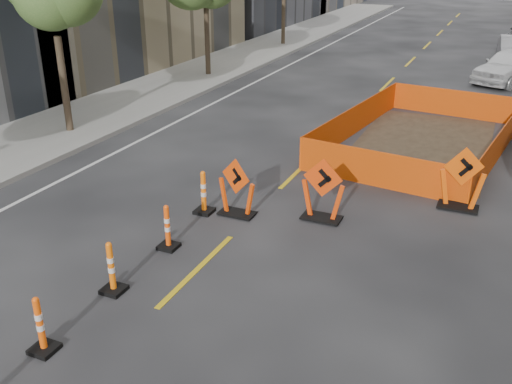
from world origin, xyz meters
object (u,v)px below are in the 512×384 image
at_px(parked_car_near, 510,66).
at_px(chevron_sign_center, 323,190).
at_px(channelizer_5, 167,227).
at_px(chevron_sign_left, 237,187).
at_px(channelizer_3, 40,325).
at_px(channelizer_6, 204,192).
at_px(chevron_sign_right, 462,178).
at_px(channelizer_4, 111,267).

bearing_deg(parked_car_near, chevron_sign_center, -77.83).
bearing_deg(chevron_sign_center, channelizer_5, -135.15).
bearing_deg(chevron_sign_left, chevron_sign_center, 36.64).
bearing_deg(chevron_sign_center, chevron_sign_left, -164.03).
xyz_separation_m(channelizer_3, channelizer_5, (0.02, 3.73, -0.00)).
xyz_separation_m(channelizer_3, chevron_sign_center, (2.62, 6.40, 0.26)).
bearing_deg(channelizer_6, chevron_sign_right, 26.05).
relative_size(chevron_sign_right, parked_car_near, 0.35).
distance_m(channelizer_4, parked_car_near, 22.85).
xyz_separation_m(chevron_sign_right, parked_car_near, (0.59, 15.51, -0.03)).
bearing_deg(channelizer_4, channelizer_6, 91.49).
bearing_deg(channelizer_3, chevron_sign_left, 83.48).
distance_m(chevron_sign_left, chevron_sign_right, 5.49).
distance_m(channelizer_3, chevron_sign_left, 5.85).
bearing_deg(parked_car_near, channelizer_5, -83.33).
height_order(channelizer_3, channelizer_4, channelizer_4).
xyz_separation_m(channelizer_6, chevron_sign_center, (2.74, 0.81, 0.23)).
distance_m(chevron_sign_center, chevron_sign_right, 3.51).
distance_m(channelizer_3, chevron_sign_right, 10.03).
distance_m(channelizer_5, channelizer_6, 1.87).
bearing_deg(channelizer_5, channelizer_4, -91.54).
distance_m(channelizer_3, parked_car_near, 24.64).
bearing_deg(chevron_sign_right, channelizer_6, -176.80).
bearing_deg(chevron_sign_center, channelizer_3, -113.24).
relative_size(channelizer_4, channelizer_6, 0.97).
relative_size(channelizer_3, parked_car_near, 0.22).
xyz_separation_m(channelizer_3, parked_car_near, (6.12, 23.87, 0.27)).
relative_size(channelizer_5, chevron_sign_right, 0.63).
relative_size(chevron_sign_center, parked_car_near, 0.34).
distance_m(channelizer_6, chevron_sign_left, 0.84).
relative_size(channelizer_3, chevron_sign_right, 0.64).
relative_size(channelizer_4, chevron_sign_right, 0.65).
bearing_deg(chevron_sign_right, channelizer_5, -162.80).
relative_size(chevron_sign_left, parked_car_near, 0.32).
height_order(channelizer_4, channelizer_6, channelizer_6).
height_order(channelizer_3, channelizer_5, channelizer_3).
height_order(channelizer_4, channelizer_5, channelizer_4).
distance_m(channelizer_3, channelizer_4, 1.87).
distance_m(channelizer_4, chevron_sign_center, 5.26).
height_order(channelizer_3, chevron_sign_left, chevron_sign_left).
bearing_deg(channelizer_5, chevron_sign_left, 72.84).
height_order(channelizer_3, parked_car_near, parked_car_near).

